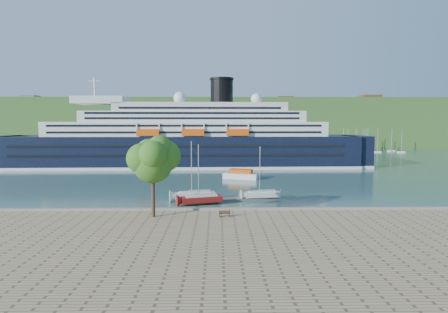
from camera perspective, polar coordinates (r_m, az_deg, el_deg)
ground at (r=51.51m, az=-3.85°, el=-9.17°), size 400.00×400.00×0.00m
far_hillside at (r=194.82m, az=-1.72°, el=5.08°), size 400.00×50.00×24.00m
quay_coping at (r=51.04m, az=-3.87°, el=-7.97°), size 220.00×0.50×0.30m
cruise_ship at (r=107.05m, az=-6.71°, el=5.16°), size 112.64×18.77×25.22m
park_bench at (r=47.39m, az=0.07°, el=-8.61°), size 1.49×0.69×0.93m
promenade_tree at (r=47.26m, az=-10.80°, el=-2.51°), size 6.66×6.66×11.04m
floating_pontoon at (r=61.60m, az=0.73°, el=-6.57°), size 16.35×5.47×0.36m
sailboat_white_near at (r=60.72m, az=-4.49°, el=-2.46°), size 7.48×3.42×9.34m
sailboat_red at (r=57.71m, az=-3.44°, el=-3.03°), size 7.24×3.79×9.01m
sailboat_white_far at (r=62.09m, az=5.88°, el=-2.73°), size 6.71×2.73×8.42m
tender_launch at (r=84.72m, az=2.55°, el=-2.67°), size 8.32×5.05×2.17m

